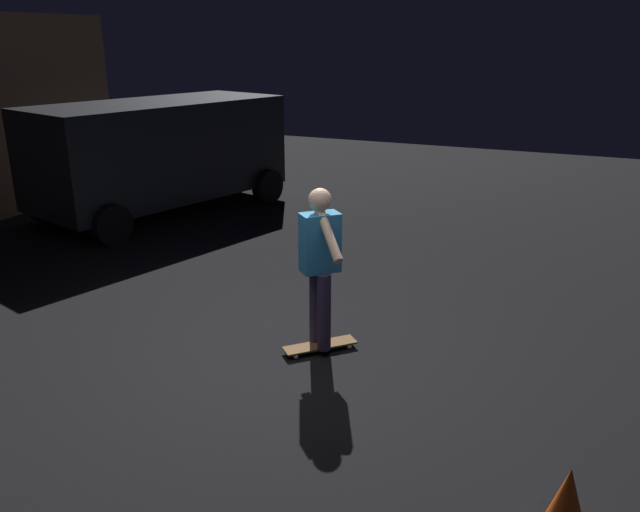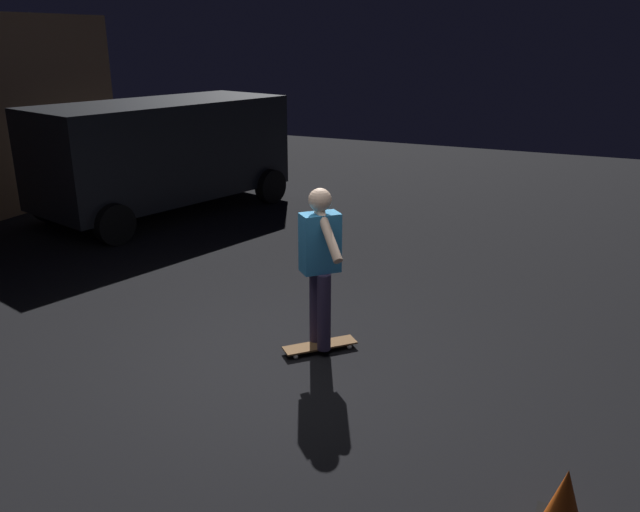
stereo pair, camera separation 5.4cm
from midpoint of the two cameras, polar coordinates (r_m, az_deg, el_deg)
ground_plane at (r=6.44m, az=-3.21°, el=-10.00°), size 28.00×28.00×0.00m
parked_van at (r=12.10m, az=-13.66°, el=9.18°), size 4.94×3.24×2.03m
skateboard_ridden at (r=6.75m, az=0.23°, el=-8.01°), size 0.70×0.69×0.07m
skater at (r=6.36m, az=0.25°, el=-0.11°), size 0.75×0.77×1.67m
traffic_cone at (r=4.81m, az=21.30°, el=-19.74°), size 0.34×0.34×0.46m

